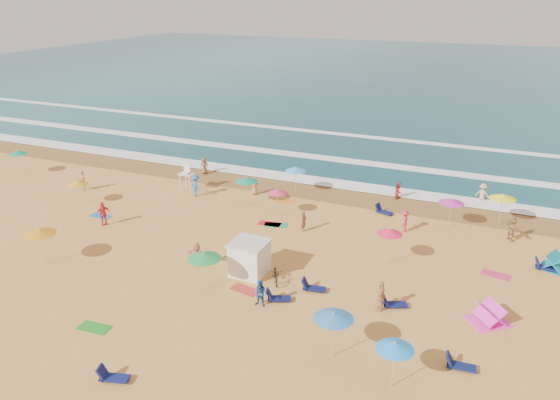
% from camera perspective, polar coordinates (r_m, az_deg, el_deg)
% --- Properties ---
extents(ground, '(220.00, 220.00, 0.00)m').
position_cam_1_polar(ground, '(36.98, -4.29, -5.19)').
color(ground, gold).
rests_on(ground, ground).
extents(ocean, '(220.00, 140.00, 0.18)m').
position_cam_1_polar(ocean, '(115.47, 15.61, 12.42)').
color(ocean, '#0C4756').
rests_on(ocean, ground).
extents(wet_sand, '(220.00, 220.00, 0.00)m').
position_cam_1_polar(wet_sand, '(47.48, 2.62, 1.03)').
color(wet_sand, olive).
rests_on(wet_sand, ground).
extents(surf_foam, '(200.00, 18.70, 0.05)m').
position_cam_1_polar(surf_foam, '(55.36, 5.87, 4.04)').
color(surf_foam, white).
rests_on(surf_foam, ground).
extents(cabana, '(2.00, 2.00, 2.00)m').
position_cam_1_polar(cabana, '(33.59, -3.22, -6.15)').
color(cabana, white).
rests_on(cabana, ground).
extents(cabana_roof, '(2.20, 2.20, 0.12)m').
position_cam_1_polar(cabana_roof, '(33.11, -3.26, -4.53)').
color(cabana_roof, silver).
rests_on(cabana_roof, cabana).
extents(bicycle, '(1.42, 1.94, 0.97)m').
position_cam_1_polar(bicycle, '(32.88, -0.44, -7.78)').
color(bicycle, black).
rests_on(bicycle, ground).
extents(lifeguard_stand, '(1.20, 1.20, 2.10)m').
position_cam_1_polar(lifeguard_stand, '(47.76, -9.61, 2.19)').
color(lifeguard_stand, white).
rests_on(lifeguard_stand, ground).
extents(beach_umbrellas, '(54.52, 25.74, 0.78)m').
position_cam_1_polar(beach_umbrellas, '(35.64, -2.40, -2.37)').
color(beach_umbrellas, '#1D91F7').
rests_on(beach_umbrellas, ground).
extents(loungers, '(48.00, 24.78, 0.34)m').
position_cam_1_polar(loungers, '(32.20, 0.19, -9.12)').
color(loungers, '#101952').
rests_on(loungers, ground).
extents(towels, '(48.88, 24.57, 0.03)m').
position_cam_1_polar(towels, '(34.77, -3.57, -6.98)').
color(towels, red).
rests_on(towels, ground).
extents(popup_tents, '(6.04, 10.17, 1.20)m').
position_cam_1_polar(popup_tents, '(34.68, 24.35, -8.02)').
color(popup_tents, '#FA37C8').
rests_on(popup_tents, ground).
extents(beachgoers, '(43.74, 25.97, 2.12)m').
position_cam_1_polar(beachgoers, '(40.46, -0.57, -1.45)').
color(beachgoers, '#BE2F49').
rests_on(beachgoers, ground).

